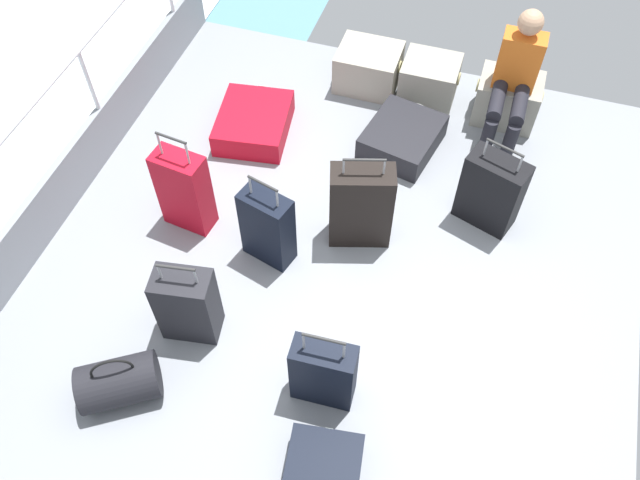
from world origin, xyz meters
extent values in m
cube|color=gray|center=(0.00, 0.00, -0.03)|extent=(4.40, 5.20, 0.06)
cube|color=gray|center=(-2.17, 0.00, 0.23)|extent=(0.06, 5.20, 0.45)
cylinder|color=silver|center=(-2.17, 0.69, 0.50)|extent=(0.04, 0.04, 1.00)
cylinder|color=silver|center=(-2.17, 2.08, 0.50)|extent=(0.04, 0.04, 1.00)
cylinder|color=silver|center=(-2.17, 0.00, 1.00)|extent=(0.04, 4.16, 0.04)
cube|color=#9E9989|center=(-0.30, 2.16, 0.19)|extent=(0.56, 0.47, 0.38)
torus|color=tan|center=(-0.59, 2.16, 0.26)|extent=(0.02, 0.12, 0.12)
torus|color=tan|center=(-0.01, 2.16, 0.26)|extent=(0.02, 0.12, 0.12)
cube|color=gray|center=(0.27, 2.15, 0.19)|extent=(0.49, 0.44, 0.39)
torus|color=tan|center=(0.01, 2.15, 0.27)|extent=(0.02, 0.12, 0.12)
torus|color=tan|center=(0.52, 2.15, 0.27)|extent=(0.02, 0.12, 0.12)
cube|color=gray|center=(0.97, 2.11, 0.20)|extent=(0.53, 0.42, 0.41)
torus|color=tan|center=(0.69, 2.11, 0.29)|extent=(0.02, 0.12, 0.12)
torus|color=tan|center=(1.24, 2.11, 0.29)|extent=(0.02, 0.12, 0.12)
cube|color=orange|center=(0.97, 2.06, 0.65)|extent=(0.34, 0.20, 0.48)
sphere|color=tan|center=(0.97, 2.06, 1.01)|extent=(0.20, 0.20, 0.20)
cylinder|color=black|center=(1.06, 1.76, 0.45)|extent=(0.12, 0.40, 0.12)
cylinder|color=black|center=(1.06, 1.56, 0.20)|extent=(0.11, 0.11, 0.41)
cylinder|color=black|center=(0.88, 1.76, 0.45)|extent=(0.12, 0.40, 0.12)
cylinder|color=black|center=(0.88, 1.56, 0.20)|extent=(0.11, 0.11, 0.41)
cube|color=#B70C1E|center=(-1.07, 1.24, 0.11)|extent=(0.68, 0.78, 0.22)
cube|color=white|center=(-1.13, 1.60, 0.18)|extent=(0.05, 0.01, 0.08)
cube|color=black|center=(0.10, 0.43, 0.36)|extent=(0.50, 0.35, 0.71)
cylinder|color=#A5A8AD|center=(-0.03, 0.39, 0.78)|extent=(0.02, 0.02, 0.13)
cylinder|color=#A5A8AD|center=(0.23, 0.46, 0.78)|extent=(0.02, 0.02, 0.13)
cylinder|color=#2D2D2D|center=(0.10, 0.43, 0.84)|extent=(0.29, 0.10, 0.02)
cube|color=silver|center=(0.07, 0.54, 0.53)|extent=(0.05, 0.02, 0.08)
cube|color=silver|center=(0.36, -1.17, 0.15)|extent=(0.05, 0.01, 0.08)
cube|color=black|center=(0.23, -0.88, 0.29)|extent=(0.41, 0.21, 0.57)
cylinder|color=#A5A8AD|center=(0.11, -0.88, 0.65)|extent=(0.02, 0.02, 0.16)
cylinder|color=#A5A8AD|center=(0.35, -0.87, 0.65)|extent=(0.02, 0.02, 0.16)
cylinder|color=#2D2D2D|center=(0.23, -0.88, 0.73)|extent=(0.26, 0.03, 0.02)
cube|color=green|center=(0.22, -0.78, 0.32)|extent=(0.05, 0.01, 0.08)
cube|color=#B70C1E|center=(-1.19, 0.17, 0.35)|extent=(0.40, 0.25, 0.70)
cylinder|color=#A5A8AD|center=(-1.30, 0.19, 0.80)|extent=(0.02, 0.02, 0.20)
cylinder|color=#A5A8AD|center=(-1.08, 0.16, 0.80)|extent=(0.02, 0.02, 0.20)
cylinder|color=#2D2D2D|center=(-1.19, 0.17, 0.90)|extent=(0.25, 0.05, 0.02)
cube|color=white|center=(-1.18, 0.28, 0.48)|extent=(0.05, 0.01, 0.08)
cube|color=black|center=(0.99, 0.89, 0.31)|extent=(0.50, 0.37, 0.63)
cylinder|color=#A5A8AD|center=(0.86, 0.94, 0.70)|extent=(0.02, 0.02, 0.15)
cylinder|color=#A5A8AD|center=(1.12, 0.85, 0.70)|extent=(0.02, 0.02, 0.15)
cylinder|color=#2D2D2D|center=(0.99, 0.89, 0.78)|extent=(0.28, 0.11, 0.02)
cube|color=green|center=(1.03, 1.01, 0.38)|extent=(0.05, 0.02, 0.08)
cube|color=black|center=(0.19, 1.45, 0.11)|extent=(0.68, 0.76, 0.23)
cube|color=white|center=(0.26, 1.78, 0.18)|extent=(0.05, 0.02, 0.08)
cube|color=black|center=(-0.78, -0.70, 0.30)|extent=(0.41, 0.29, 0.61)
cylinder|color=#A5A8AD|center=(-0.89, -0.71, 0.67)|extent=(0.02, 0.02, 0.14)
cylinder|color=#A5A8AD|center=(-0.66, -0.68, 0.67)|extent=(0.02, 0.02, 0.14)
cylinder|color=#2D2D2D|center=(-0.78, -0.70, 0.74)|extent=(0.25, 0.06, 0.02)
cube|color=silver|center=(-0.80, -0.57, 0.36)|extent=(0.05, 0.01, 0.08)
cube|color=black|center=(-0.49, 0.06, 0.32)|extent=(0.41, 0.28, 0.64)
cylinder|color=#A5A8AD|center=(-0.60, 0.09, 0.72)|extent=(0.02, 0.02, 0.16)
cylinder|color=#A5A8AD|center=(-0.38, 0.03, 0.72)|extent=(0.02, 0.02, 0.16)
cylinder|color=#2D2D2D|center=(-0.49, 0.06, 0.80)|extent=(0.24, 0.08, 0.02)
cube|color=silver|center=(-0.46, 0.16, 0.42)|extent=(0.05, 0.02, 0.08)
cylinder|color=black|center=(-1.01, -1.28, 0.16)|extent=(0.59, 0.53, 0.31)
torus|color=black|center=(-1.01, -1.28, 0.32)|extent=(0.23, 0.16, 0.26)
cylinder|color=white|center=(0.14, 0.90, 0.05)|extent=(0.08, 0.08, 0.10)
camera|label=1|loc=(0.73, -2.51, 3.98)|focal=36.12mm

